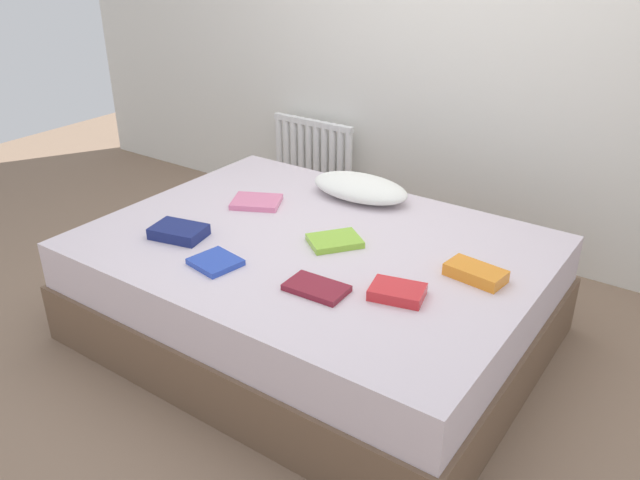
# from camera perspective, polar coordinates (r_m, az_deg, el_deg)

# --- Properties ---
(ground_plane) EXTENTS (8.00, 8.00, 0.00)m
(ground_plane) POSITION_cam_1_polar(r_m,az_deg,el_deg) (3.11, -0.53, -8.28)
(ground_plane) COLOR #7F6651
(bed) EXTENTS (2.00, 1.50, 0.50)m
(bed) POSITION_cam_1_polar(r_m,az_deg,el_deg) (2.98, -0.55, -4.37)
(bed) COLOR brown
(bed) RESTS_ON ground
(radiator) EXTENTS (0.61, 0.04, 0.54)m
(radiator) POSITION_cam_1_polar(r_m,az_deg,el_deg) (4.28, -0.65, 7.17)
(radiator) COLOR white
(radiator) RESTS_ON ground
(pillow) EXTENTS (0.53, 0.29, 0.11)m
(pillow) POSITION_cam_1_polar(r_m,az_deg,el_deg) (3.29, 3.58, 4.68)
(pillow) COLOR white
(pillow) RESTS_ON bed
(textbook_lime) EXTENTS (0.27, 0.28, 0.03)m
(textbook_lime) POSITION_cam_1_polar(r_m,az_deg,el_deg) (2.82, 1.32, -0.08)
(textbook_lime) COLOR #8CC638
(textbook_lime) RESTS_ON bed
(textbook_navy) EXTENTS (0.26, 0.21, 0.05)m
(textbook_navy) POSITION_cam_1_polar(r_m,az_deg,el_deg) (2.94, -12.45, 0.73)
(textbook_navy) COLOR navy
(textbook_navy) RESTS_ON bed
(textbook_pink) EXTENTS (0.29, 0.27, 0.03)m
(textbook_pink) POSITION_cam_1_polar(r_m,az_deg,el_deg) (3.23, -5.67, 3.40)
(textbook_pink) COLOR pink
(textbook_pink) RESTS_ON bed
(textbook_blue) EXTENTS (0.21, 0.20, 0.02)m
(textbook_blue) POSITION_cam_1_polar(r_m,az_deg,el_deg) (2.68, -9.28, -1.95)
(textbook_blue) COLOR #2847B7
(textbook_blue) RESTS_ON bed
(textbook_red) EXTENTS (0.23, 0.19, 0.04)m
(textbook_red) POSITION_cam_1_polar(r_m,az_deg,el_deg) (2.44, 6.89, -4.61)
(textbook_red) COLOR red
(textbook_red) RESTS_ON bed
(textbook_orange) EXTENTS (0.24, 0.15, 0.05)m
(textbook_orange) POSITION_cam_1_polar(r_m,az_deg,el_deg) (2.62, 13.67, -2.86)
(textbook_orange) COLOR orange
(textbook_orange) RESTS_ON bed
(textbook_maroon) EXTENTS (0.24, 0.15, 0.02)m
(textbook_maroon) POSITION_cam_1_polar(r_m,az_deg,el_deg) (2.47, -0.32, -4.29)
(textbook_maroon) COLOR maroon
(textbook_maroon) RESTS_ON bed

